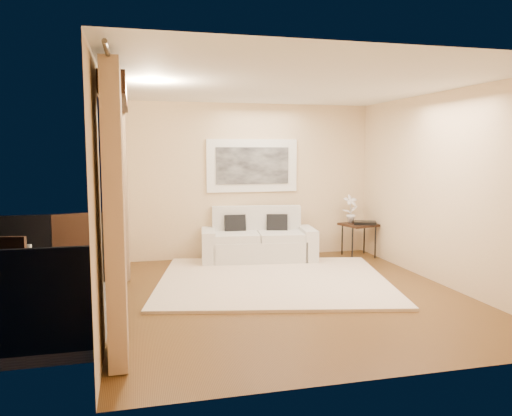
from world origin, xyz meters
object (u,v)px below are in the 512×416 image
object	(u,v)px
orchid	(351,209)
balcony_chair_near	(0,282)
sofa	(258,242)
bistro_table	(14,263)
ice_bucket	(3,246)
balcony_chair_far	(70,247)
side_table	(359,227)

from	to	relation	value
orchid	balcony_chair_near	xyz separation A→B (m)	(-5.06, -3.03, -0.24)
sofa	bistro_table	xyz separation A→B (m)	(-3.39, -2.11, 0.29)
ice_bucket	orchid	bearing A→B (deg)	21.50
bistro_table	balcony_chair_near	xyz separation A→B (m)	(0.05, -0.88, -0.00)
bistro_table	sofa	bearing A→B (deg)	31.88
balcony_chair_far	balcony_chair_near	xyz separation A→B (m)	(-0.45, -1.67, -0.02)
side_table	bistro_table	bearing A→B (deg)	-158.85
sofa	balcony_chair_near	bearing A→B (deg)	-130.68
side_table	balcony_chair_near	xyz separation A→B (m)	(-5.16, -2.89, 0.07)
orchid	side_table	bearing A→B (deg)	-53.82
sofa	orchid	world-z (taller)	orchid
side_table	ice_bucket	size ratio (longest dim) A/B	3.34
bistro_table	balcony_chair_far	size ratio (longest dim) A/B	0.66
balcony_chair_far	balcony_chair_near	bearing A→B (deg)	59.52
orchid	ice_bucket	xyz separation A→B (m)	(-5.25, -2.07, -0.05)
bistro_table	orchid	bearing A→B (deg)	22.87
side_table	orchid	world-z (taller)	orchid
orchid	bistro_table	bearing A→B (deg)	-157.13
bistro_table	balcony_chair_near	world-z (taller)	balcony_chair_near
bistro_table	balcony_chair_near	bearing A→B (deg)	-86.51
orchid	ice_bucket	distance (m)	5.64
orchid	balcony_chair_near	bearing A→B (deg)	-149.06
bistro_table	ice_bucket	bearing A→B (deg)	145.72
sofa	balcony_chair_far	distance (m)	3.18
orchid	balcony_chair_far	size ratio (longest dim) A/B	0.47
balcony_chair_far	orchid	bearing A→B (deg)	-178.82
sofa	balcony_chair_near	world-z (taller)	balcony_chair_near
sofa	bistro_table	size ratio (longest dim) A/B	2.81
balcony_chair_near	ice_bucket	world-z (taller)	balcony_chair_near
bistro_table	ice_bucket	size ratio (longest dim) A/B	3.56
orchid	ice_bucket	size ratio (longest dim) A/B	2.54
ice_bucket	balcony_chair_far	bearing A→B (deg)	47.80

